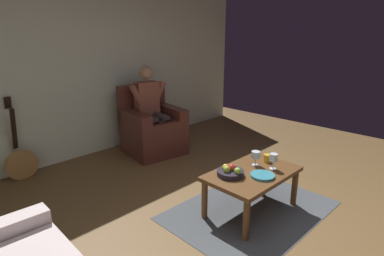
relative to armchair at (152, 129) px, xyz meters
name	(u,v)px	position (x,y,z in m)	size (l,w,h in m)	color
ground_plane	(276,232)	(0.52, 2.41, -0.35)	(7.22, 7.22, 0.00)	brown
wall_back	(93,63)	(0.52, -0.63, 0.97)	(5.94, 0.06, 2.65)	silver
rug	(250,210)	(0.37, 2.02, -0.35)	(1.64, 1.19, 0.01)	#464B4F
armchair	(152,129)	(0.00, 0.00, 0.00)	(0.88, 0.88, 1.00)	#4B241D
person_seated	(151,107)	(0.00, 0.00, 0.34)	(0.61, 0.58, 1.29)	brown
coffee_table	(252,178)	(0.37, 2.02, 0.02)	(0.96, 0.61, 0.43)	brown
guitar	(21,162)	(1.71, -0.43, -0.13)	(0.37, 0.26, 1.02)	#B18247
wine_glass_near	(273,158)	(0.17, 2.13, 0.19)	(0.08, 0.08, 0.16)	silver
wine_glass_far	(256,156)	(0.22, 1.95, 0.19)	(0.09, 0.09, 0.15)	silver
fruit_bowl	(230,172)	(0.59, 1.92, 0.12)	(0.26, 0.26, 0.11)	black
decorative_dish	(262,176)	(0.40, 2.15, 0.09)	(0.23, 0.23, 0.02)	teal
candle_jar	(267,158)	(0.05, 1.99, 0.12)	(0.07, 0.07, 0.08)	gold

